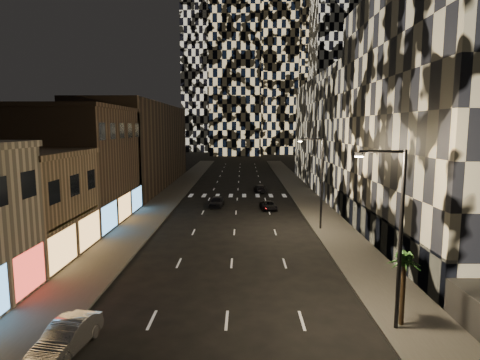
{
  "coord_description": "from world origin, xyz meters",
  "views": [
    {
      "loc": [
        0.88,
        -9.15,
        10.22
      ],
      "look_at": [
        0.61,
        22.59,
        6.0
      ],
      "focal_mm": 30.0,
      "sensor_mm": 36.0,
      "label": 1
    }
  ],
  "objects_px": {
    "streetlight_near": "(396,227)",
    "car_dark_midlane": "(217,202)",
    "car_dark_oncoming": "(260,188)",
    "car_dark_rightlane": "(269,206)",
    "car_silver_parked": "(67,337)",
    "streetlight_far": "(319,177)",
    "palm_tree": "(404,265)"
  },
  "relations": [
    {
      "from": "streetlight_near",
      "to": "streetlight_far",
      "type": "distance_m",
      "value": 20.0
    },
    {
      "from": "car_dark_midlane",
      "to": "car_silver_parked",
      "type": "bearing_deg",
      "value": -93.56
    },
    {
      "from": "streetlight_far",
      "to": "car_dark_oncoming",
      "type": "xyz_separation_m",
      "value": [
        -4.85,
        23.24,
        -4.76
      ]
    },
    {
      "from": "car_silver_parked",
      "to": "car_dark_midlane",
      "type": "xyz_separation_m",
      "value": [
        4.63,
        33.45,
        -0.01
      ]
    },
    {
      "from": "streetlight_far",
      "to": "car_dark_midlane",
      "type": "bearing_deg",
      "value": 133.69
    },
    {
      "from": "car_silver_parked",
      "to": "car_dark_oncoming",
      "type": "xyz_separation_m",
      "value": [
        10.7,
        45.26,
        -0.1
      ]
    },
    {
      "from": "streetlight_far",
      "to": "car_dark_midlane",
      "type": "xyz_separation_m",
      "value": [
        -10.92,
        11.43,
        -4.67
      ]
    },
    {
      "from": "car_silver_parked",
      "to": "car_dark_rightlane",
      "type": "bearing_deg",
      "value": 78.4
    },
    {
      "from": "car_silver_parked",
      "to": "palm_tree",
      "type": "height_order",
      "value": "palm_tree"
    },
    {
      "from": "car_dark_oncoming",
      "to": "car_dark_rightlane",
      "type": "height_order",
      "value": "car_dark_oncoming"
    },
    {
      "from": "streetlight_far",
      "to": "car_silver_parked",
      "type": "bearing_deg",
      "value": -125.24
    },
    {
      "from": "streetlight_near",
      "to": "palm_tree",
      "type": "bearing_deg",
      "value": 29.3
    },
    {
      "from": "car_silver_parked",
      "to": "car_dark_oncoming",
      "type": "bearing_deg",
      "value": 84.59
    },
    {
      "from": "car_silver_parked",
      "to": "car_dark_oncoming",
      "type": "height_order",
      "value": "car_silver_parked"
    },
    {
      "from": "car_dark_oncoming",
      "to": "palm_tree",
      "type": "height_order",
      "value": "palm_tree"
    },
    {
      "from": "streetlight_near",
      "to": "car_silver_parked",
      "type": "relative_size",
      "value": 2.14
    },
    {
      "from": "car_dark_midlane",
      "to": "streetlight_near",
      "type": "bearing_deg",
      "value": -66.52
    },
    {
      "from": "streetlight_far",
      "to": "car_dark_midlane",
      "type": "relative_size",
      "value": 2.24
    },
    {
      "from": "car_silver_parked",
      "to": "palm_tree",
      "type": "relative_size",
      "value": 1.1
    },
    {
      "from": "car_dark_rightlane",
      "to": "streetlight_near",
      "type": "bearing_deg",
      "value": -88.78
    },
    {
      "from": "car_silver_parked",
      "to": "car_dark_rightlane",
      "type": "height_order",
      "value": "car_silver_parked"
    },
    {
      "from": "car_silver_parked",
      "to": "car_dark_rightlane",
      "type": "distance_m",
      "value": 33.56
    },
    {
      "from": "streetlight_near",
      "to": "car_dark_midlane",
      "type": "xyz_separation_m",
      "value": [
        -10.92,
        31.43,
        -4.67
      ]
    },
    {
      "from": "streetlight_near",
      "to": "palm_tree",
      "type": "distance_m",
      "value": 2.18
    },
    {
      "from": "car_dark_midlane",
      "to": "palm_tree",
      "type": "height_order",
      "value": "palm_tree"
    },
    {
      "from": "streetlight_near",
      "to": "palm_tree",
      "type": "height_order",
      "value": "streetlight_near"
    },
    {
      "from": "car_dark_midlane",
      "to": "car_dark_oncoming",
      "type": "relative_size",
      "value": 0.98
    },
    {
      "from": "car_dark_midlane",
      "to": "palm_tree",
      "type": "distance_m",
      "value": 33.26
    },
    {
      "from": "streetlight_near",
      "to": "car_dark_oncoming",
      "type": "relative_size",
      "value": 2.2
    },
    {
      "from": "car_dark_rightlane",
      "to": "streetlight_far",
      "type": "bearing_deg",
      "value": -72.78
    },
    {
      "from": "palm_tree",
      "to": "streetlight_near",
      "type": "bearing_deg",
      "value": -150.7
    },
    {
      "from": "streetlight_far",
      "to": "palm_tree",
      "type": "relative_size",
      "value": 2.36
    }
  ]
}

